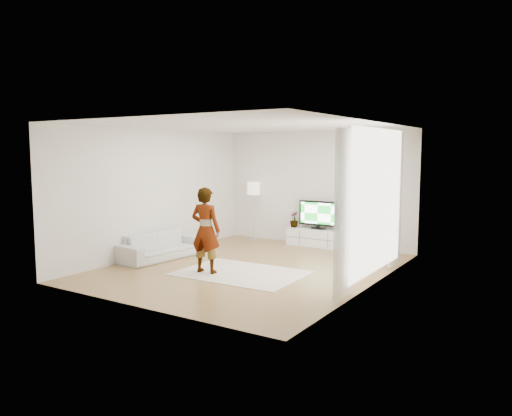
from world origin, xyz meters
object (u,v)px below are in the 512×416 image
Objects in this scene: player at (206,230)px; sofa at (161,246)px; television at (318,214)px; media_console at (317,238)px; floor_lamp at (254,191)px; rug at (241,273)px.

player is 0.85× the size of sofa.
television is 0.61× the size of player.
media_console is 2.10m from floor_lamp.
media_console is 0.65× the size of rug.
rug is 1.21× the size of sofa.
player is (-0.62, -3.60, 0.03)m from television.
floor_lamp is at bearing -78.68° from player.
player is (-0.58, -0.33, 0.82)m from rug.
floor_lamp is at bearing -177.94° from media_console.
television is 3.36m from rug.
player is at bearing -99.80° from media_console.
sofa reaches higher than media_console.
media_console is at bearing -90.00° from television.
player is (-0.62, -3.57, 0.61)m from media_console.
player is 1.08× the size of floor_lamp.
floor_lamp is at bearing -3.47° from sofa.
sofa is (-2.24, -3.11, -0.51)m from television.
player is at bearing -71.34° from floor_lamp.
player is 3.73m from floor_lamp.
sofa is 1.27× the size of floor_lamp.
media_console is 0.58m from television.
sofa reaches higher than rug.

